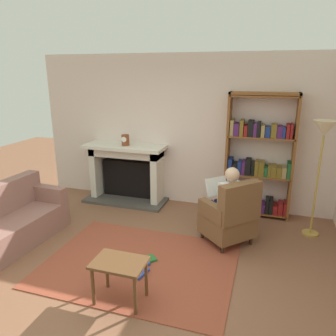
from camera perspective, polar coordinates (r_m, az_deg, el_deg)
The scene contains 12 objects.
ground at distance 4.14m, azimuth -6.69°, elevation -18.69°, with size 14.00×14.00×0.00m, color brown.
back_wall at distance 5.88m, azimuth 3.05°, elevation 6.49°, with size 5.60×0.10×2.70m, color silver.
area_rug at distance 4.36m, azimuth -5.03°, elevation -16.49°, with size 2.40×1.80×0.01m, color #97442E.
fireplace at distance 6.18m, azimuth -7.20°, elevation -0.47°, with size 1.55×0.64×1.09m.
mantel_clock at distance 5.93m, azimuth -7.54°, elevation 4.92°, with size 0.14×0.14×0.20m.
bookshelf at distance 5.57m, azimuth 15.79°, elevation 1.28°, with size 1.09×0.32×2.08m.
armchair_reading at distance 4.69m, azimuth 10.98°, elevation -8.36°, with size 0.89×0.89×0.97m.
seated_reader at distance 4.70m, azimuth 10.20°, elevation -5.68°, with size 0.59×0.58×1.14m.
sofa_floral at distance 5.15m, azimuth -26.59°, elevation -8.87°, with size 0.81×1.74×0.85m.
side_table at distance 3.58m, azimuth -8.57°, elevation -17.07°, with size 0.56×0.39×0.48m.
scattered_books at distance 4.25m, azimuth -5.14°, elevation -17.04°, with size 0.37×0.56×0.04m.
floor_lamp at distance 5.03m, azimuth 25.72°, elevation 4.59°, with size 0.32×0.32×1.74m.
Camera 1 is at (1.44, -3.06, 2.38)m, focal length 34.51 mm.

